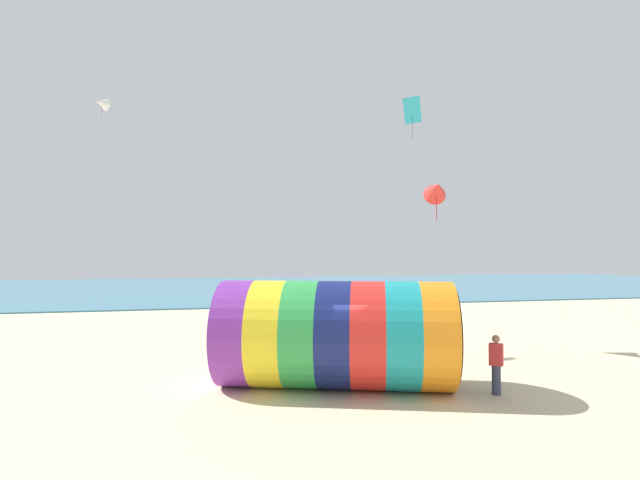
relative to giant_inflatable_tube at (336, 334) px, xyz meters
name	(u,v)px	position (x,y,z in m)	size (l,w,h in m)	color
ground_plane	(367,388)	(0.88, -0.17, -1.53)	(120.00, 120.00, 0.00)	beige
sea	(250,287)	(0.88, 40.98, -1.48)	(120.00, 40.00, 0.10)	teal
giant_inflatable_tube	(336,334)	(0.00, 0.00, 0.00)	(7.25, 5.01, 3.07)	purple
kite_handler	(496,364)	(4.11, -1.62, -0.71)	(0.42, 0.40, 1.63)	#383D56
kite_cyan_diamond	(412,111)	(8.77, 14.89, 11.19)	(1.10, 1.09, 2.68)	#2DB2C6
kite_white_delta	(101,103)	(-8.66, 11.62, 9.54)	(0.82, 0.82, 1.06)	white
kite_red_delta	(436,190)	(5.81, 5.47, 5.01)	(1.25, 1.44, 1.92)	red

